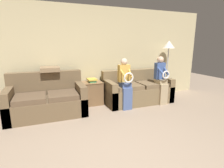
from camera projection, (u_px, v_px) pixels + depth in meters
The scene contains 9 objects.
wall_back at pixel (77, 56), 4.58m from camera, with size 7.83×0.06×2.55m.
couch_main at pixel (137, 90), 4.84m from camera, with size 1.82×0.86×0.87m.
couch_side at pixel (47, 100), 3.96m from camera, with size 1.66×0.91×0.95m.
child_left_seated at pixel (125, 81), 4.26m from camera, with size 0.29×0.37×1.24m.
child_right_seated at pixel (161, 78), 4.63m from camera, with size 0.27×0.38×1.26m.
side_shelf at pixel (92, 93), 4.65m from camera, with size 0.55×0.45×0.61m.
book_stack at pixel (92, 80), 4.57m from camera, with size 0.23×0.28×0.09m.
floor_lamp at pixel (169, 49), 5.23m from camera, with size 0.35×0.35×1.68m.
throw_pillow at pixel (50, 69), 4.13m from camera, with size 0.43×0.43×0.10m.
Camera 1 is at (-0.79, -1.56, 1.56)m, focal length 28.00 mm.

